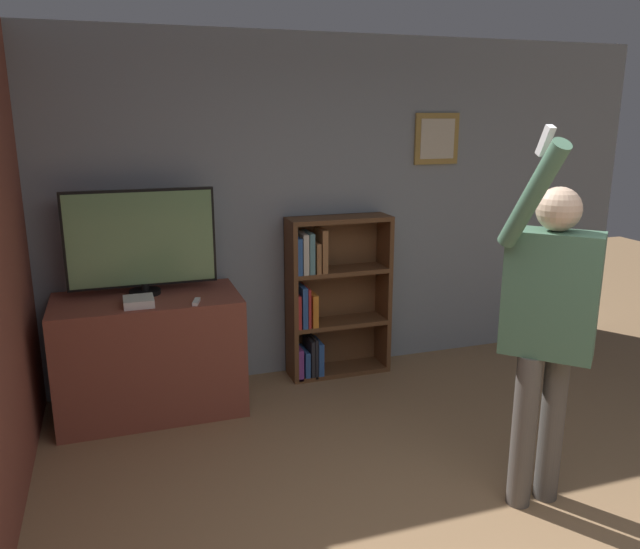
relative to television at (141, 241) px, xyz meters
name	(u,v)px	position (x,y,z in m)	size (l,w,h in m)	color
wall_back	(304,210)	(1.28, 0.32, 0.11)	(6.07, 0.09, 2.70)	gray
tv_ledge	(150,355)	(0.00, -0.09, -0.81)	(1.28, 0.68, 0.85)	brown
television	(141,241)	(0.00, 0.00, 0.00)	(1.02, 0.22, 0.75)	black
game_console	(139,302)	(-0.06, -0.27, -0.36)	(0.20, 0.21, 0.05)	white
remote_loose	(196,302)	(0.32, -0.34, -0.37)	(0.07, 0.14, 0.02)	white
bookshelf	(328,298)	(1.43, 0.14, -0.59)	(0.83, 0.28, 1.31)	brown
person	(549,318)	(1.93, -1.91, -0.17)	(0.60, 0.57, 2.05)	#56514C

